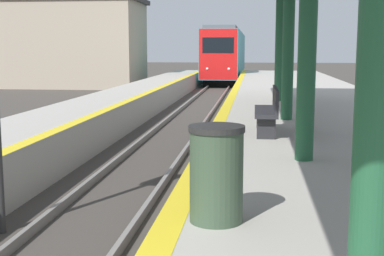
% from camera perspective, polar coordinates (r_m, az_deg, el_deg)
% --- Properties ---
extents(train, '(2.61, 22.72, 4.24)m').
position_cam_1_polar(train, '(47.00, 3.75, 7.85)').
color(train, black).
rests_on(train, ground).
extents(trash_bin, '(0.55, 0.55, 0.96)m').
position_cam_1_polar(trash_bin, '(5.26, 2.61, -4.89)').
color(trash_bin, '#384C38').
rests_on(trash_bin, platform_right).
extents(bench, '(0.44, 1.81, 0.92)m').
position_cam_1_polar(bench, '(10.85, 8.23, 2.02)').
color(bench, '#28282D').
rests_on(bench, platform_right).
extents(station_building, '(10.60, 6.07, 6.08)m').
position_cam_1_polar(station_building, '(38.72, -13.12, 8.84)').
color(station_building, tan).
rests_on(station_building, ground).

